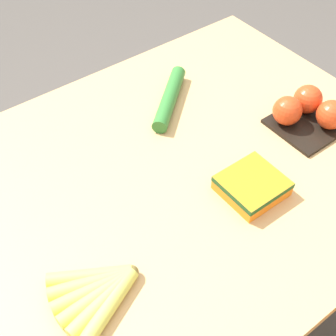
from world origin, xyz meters
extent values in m
plane|color=#4C4742|center=(0.00, 0.00, 0.00)|extent=(12.00, 12.00, 0.00)
cube|color=tan|center=(0.00, 0.00, 0.76)|extent=(1.33, 0.97, 0.03)
cylinder|color=tan|center=(-0.60, -0.43, 0.37)|extent=(0.06, 0.06, 0.74)
sphere|color=brown|center=(0.23, 0.18, 0.79)|extent=(0.03, 0.03, 0.03)
cylinder|color=#CCC651|center=(0.31, 0.14, 0.79)|extent=(0.17, 0.12, 0.03)
cylinder|color=#CCC651|center=(0.31, 0.15, 0.79)|extent=(0.18, 0.09, 0.03)
cylinder|color=#CCC651|center=(0.32, 0.17, 0.79)|extent=(0.18, 0.06, 0.03)
cylinder|color=#CCC651|center=(0.32, 0.18, 0.79)|extent=(0.18, 0.04, 0.03)
cylinder|color=#CCC651|center=(0.32, 0.20, 0.79)|extent=(0.18, 0.07, 0.03)
cylinder|color=#CCC651|center=(0.31, 0.22, 0.79)|extent=(0.17, 0.10, 0.03)
cube|color=black|center=(-0.42, 0.08, 0.78)|extent=(0.18, 0.18, 0.01)
sphere|color=red|center=(-0.46, 0.04, 0.82)|extent=(0.08, 0.08, 0.08)
sphere|color=red|center=(-0.38, 0.04, 0.82)|extent=(0.08, 0.08, 0.08)
sphere|color=red|center=(-0.46, 0.12, 0.82)|extent=(0.08, 0.08, 0.08)
cube|color=orange|center=(-0.13, 0.16, 0.79)|extent=(0.14, 0.14, 0.04)
cube|color=#19471E|center=(-0.13, 0.16, 0.81)|extent=(0.14, 0.14, 0.01)
cylinder|color=#2D702D|center=(-0.17, -0.22, 0.79)|extent=(0.23, 0.20, 0.04)
camera|label=1|loc=(0.47, 0.63, 1.66)|focal=50.00mm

